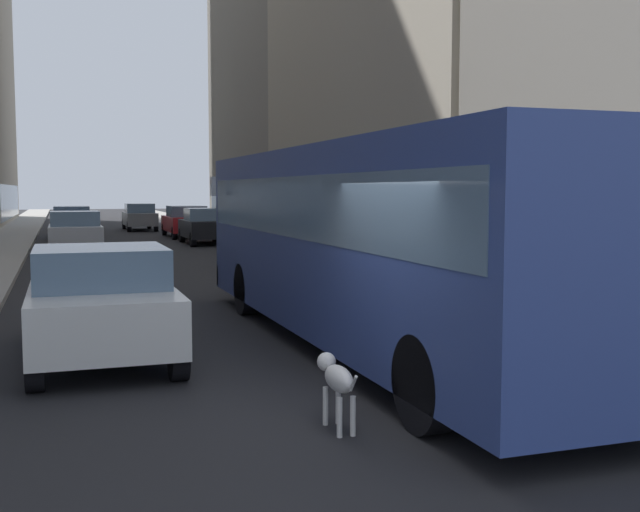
% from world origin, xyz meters
% --- Properties ---
extents(ground_plane, '(120.00, 120.00, 0.00)m').
position_xyz_m(ground_plane, '(0.00, 35.00, 0.00)').
color(ground_plane, '#232326').
extents(sidewalk_left, '(2.40, 110.00, 0.15)m').
position_xyz_m(sidewalk_left, '(-5.70, 35.00, 0.07)').
color(sidewalk_left, '#9E9991').
rests_on(sidewalk_left, ground).
extents(sidewalk_right, '(2.40, 110.00, 0.15)m').
position_xyz_m(sidewalk_right, '(5.70, 35.00, 0.07)').
color(sidewalk_right, '#9E9991').
rests_on(sidewalk_right, ground).
extents(transit_bus, '(2.78, 11.53, 3.05)m').
position_xyz_m(transit_bus, '(1.20, 3.44, 1.78)').
color(transit_bus, '#33478C').
rests_on(transit_bus, ground).
extents(car_red_coupe, '(1.95, 4.58, 1.62)m').
position_xyz_m(car_red_coupe, '(2.80, 32.04, 0.83)').
color(car_red_coupe, red).
rests_on(car_red_coupe, ground).
extents(car_silver_sedan, '(1.93, 3.96, 1.62)m').
position_xyz_m(car_silver_sedan, '(-2.80, 23.35, 0.82)').
color(car_silver_sedan, '#B7BABF').
rests_on(car_silver_sedan, ground).
extents(car_white_van, '(1.93, 4.29, 1.62)m').
position_xyz_m(car_white_van, '(-2.80, 3.89, 0.82)').
color(car_white_van, silver).
rests_on(car_white_van, ground).
extents(car_blue_hatchback, '(1.84, 4.52, 1.62)m').
position_xyz_m(car_blue_hatchback, '(-2.80, 32.99, 0.82)').
color(car_blue_hatchback, '#4C6BB7').
rests_on(car_blue_hatchback, ground).
extents(car_grey_wagon, '(1.76, 4.49, 1.62)m').
position_xyz_m(car_grey_wagon, '(1.20, 39.82, 0.82)').
color(car_grey_wagon, slate).
rests_on(car_grey_wagon, ground).
extents(car_black_suv, '(1.78, 3.96, 1.62)m').
position_xyz_m(car_black_suv, '(2.80, 26.71, 0.82)').
color(car_black_suv, black).
rests_on(car_black_suv, ground).
extents(dalmatian_dog, '(0.22, 0.96, 0.72)m').
position_xyz_m(dalmatian_dog, '(-0.71, -0.29, 0.51)').
color(dalmatian_dog, white).
rests_on(dalmatian_dog, ground).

